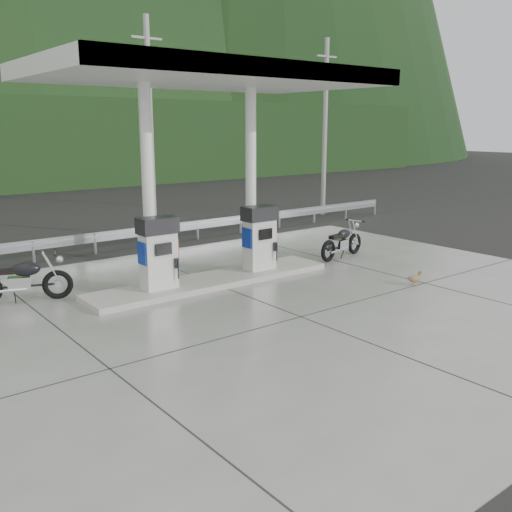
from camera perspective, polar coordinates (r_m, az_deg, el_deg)
ground at (r=13.45m, az=1.62°, el=-5.08°), size 160.00×160.00×0.00m
forecourt_apron at (r=13.45m, az=1.62°, el=-5.04°), size 18.00×14.00×0.02m
pump_island at (r=15.35m, az=-4.34°, el=-2.46°), size 7.00×1.40×0.15m
gas_pump_left at (r=14.32m, az=-9.73°, el=0.28°), size 0.95×0.55×1.80m
gas_pump_right at (r=16.04m, az=0.36°, el=1.83°), size 0.95×0.55×1.80m
canopy_column_left at (r=14.41m, az=-10.74°, el=6.78°), size 0.30×0.30×5.00m
canopy_column_right at (r=16.13m, az=-0.53°, el=7.63°), size 0.30×0.30×5.00m
canopy_roof at (r=14.85m, az=-4.70°, el=17.57°), size 8.50×5.00×0.40m
guardrail at (r=19.92m, az=-13.21°, el=2.61°), size 26.00×0.16×1.42m
road at (r=23.23m, az=-16.79°, el=2.06°), size 60.00×7.00×0.01m
utility_pole_b at (r=21.85m, az=-10.52°, el=12.30°), size 0.22×0.22×8.00m
utility_pole_c at (r=27.24m, az=6.89°, el=12.50°), size 0.22×0.22×8.00m
motorcycle_left at (r=14.74m, az=-22.36°, el=-2.31°), size 2.27×1.40×1.03m
motorcycle_right at (r=18.42m, az=8.59°, el=1.35°), size 2.16×1.02×0.98m
duck at (r=15.69m, az=15.60°, el=-2.23°), size 0.47×0.21×0.33m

